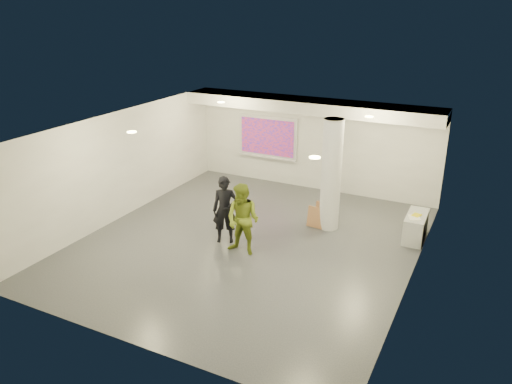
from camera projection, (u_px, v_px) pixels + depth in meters
The scene contains 20 objects.
floor at pixel (249, 243), 12.69m from camera, with size 8.00×9.00×0.01m, color #34363B.
ceiling at pixel (248, 127), 11.62m from camera, with size 8.00×9.00×0.01m, color white.
wall_back at pixel (313, 144), 15.91m from camera, with size 8.00×0.01×3.00m, color silver.
wall_front at pixel (126, 271), 8.39m from camera, with size 8.00×0.01×3.00m, color silver.
wall_left at pixel (121, 165), 13.83m from camera, with size 0.01×9.00×3.00m, color silver.
wall_right at pixel (417, 217), 10.48m from camera, with size 0.01×9.00×3.00m, color silver.
soffit_band at pixel (309, 106), 14.98m from camera, with size 8.00×1.10×0.36m, color silver.
downlight_nw at pixel (221, 102), 14.63m from camera, with size 0.22×0.22×0.02m, color #F2EA89.
downlight_ne at pixel (369, 117), 12.79m from camera, with size 0.22×0.22×0.02m, color #F2EA89.
downlight_sw at pixel (132, 132), 11.29m from camera, with size 0.22×0.22×0.02m, color #F2EA89.
downlight_se at pixel (315, 157), 9.45m from camera, with size 0.22×0.22×0.02m, color #F2EA89.
column at pixel (331, 175), 13.03m from camera, with size 0.52×0.52×3.00m, color silver.
projection_screen at pixel (268, 138), 16.53m from camera, with size 2.10×0.13×1.42m.
credenza at pixel (416, 227), 12.79m from camera, with size 0.48×1.16×0.68m, color #A1A4A7.
papers_stack at pixel (414, 218), 12.47m from camera, with size 0.28×0.35×0.02m, color white.
postit_pad at pixel (416, 215), 12.60m from camera, with size 0.19×0.26×0.03m, color yellow.
cardboard_back at pixel (325, 215), 13.51m from camera, with size 0.61×0.06×0.66m, color #9F6B42.
cardboard_front at pixel (316, 218), 13.46m from camera, with size 0.52×0.05×0.58m, color #9F6B42.
woman at pixel (225, 210), 12.48m from camera, with size 0.63×0.41×1.73m, color black.
man at pixel (243, 220), 11.88m from camera, with size 0.86×0.67×1.77m, color olive.
Camera 1 is at (5.26, -10.10, 5.74)m, focal length 35.00 mm.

